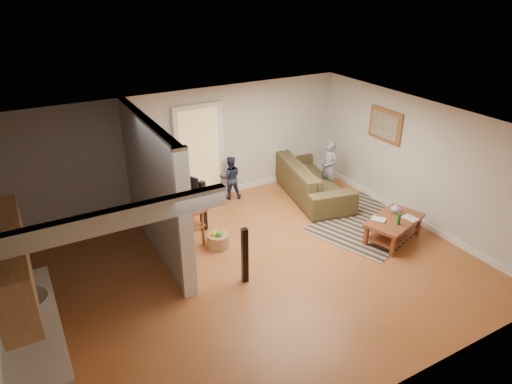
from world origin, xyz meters
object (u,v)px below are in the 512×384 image
tv_console (177,205)px  speaker_right (203,206)px  speaker_left (245,255)px  toddler (231,198)px  sofa (309,193)px  coffee_table (394,223)px  child (327,192)px  toy_basket (218,240)px

tv_console → speaker_right: tv_console is taller
tv_console → speaker_left: size_ratio=1.33×
speaker_left → toddler: speaker_left is taller
sofa → speaker_right: bearing=108.3°
sofa → coffee_table: size_ratio=2.02×
child → speaker_left: bearing=-60.2°
coffee_table → sofa: bearing=95.0°
sofa → speaker_right: (-2.79, -0.32, 0.52)m
tv_console → toy_basket: 1.01m
coffee_table → tv_console: tv_console is taller
sofa → toy_basket: bearing=122.2°
sofa → tv_console: size_ratio=2.00×
coffee_table → speaker_left: bearing=175.9°
coffee_table → speaker_left: 3.09m
sofa → toddler: 1.83m
coffee_table → toy_basket: bearing=155.5°
tv_console → toy_basket: (0.52, -0.66, -0.56)m
child → toddler: child is taller
coffee_table → toddler: (-1.91, 3.12, -0.36)m
toy_basket → child: (3.22, 0.91, -0.15)m
coffee_table → toy_basket: 3.34m
tv_console → speaker_left: (0.47, -1.82, -0.21)m
sofa → toy_basket: size_ratio=6.50×
speaker_right → toddler: size_ratio=1.05×
speaker_left → toddler: 3.17m
toddler → toy_basket: bearing=75.7°
sofa → child: size_ratio=2.11×
tv_console → child: size_ratio=1.05×
sofa → coffee_table: coffee_table is taller
speaker_right → speaker_left: bearing=-114.8°
toddler → child: bearing=176.9°
sofa → speaker_right: 2.86m
sofa → toddler: (-1.70, 0.69, 0.00)m
speaker_right → sofa: bearing=-15.9°
speaker_right → toy_basket: 0.82m
sofa → tv_console: bearing=108.4°
toy_basket → child: bearing=15.8°
speaker_left → toy_basket: 1.21m
child → toddler: 2.25m
child → toddler: bearing=-114.2°
child → speaker_right: bearing=-89.3°
speaker_right → child: 3.24m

